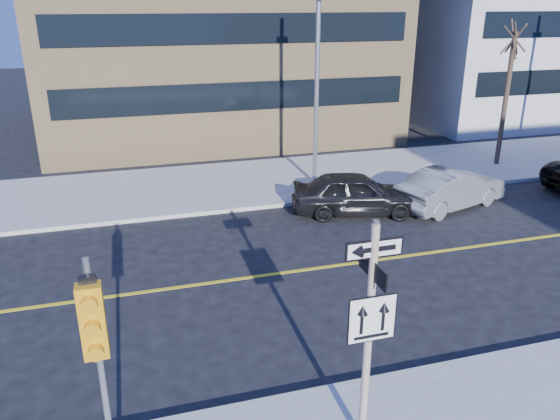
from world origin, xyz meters
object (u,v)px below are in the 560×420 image
object	(u,v)px
parked_car_a	(355,193)
street_tree_west	(514,42)
parked_car_b	(451,188)
streetlight_a	(319,69)
sign_pole	(369,326)
traffic_signal	(96,341)

from	to	relation	value
parked_car_a	street_tree_west	size ratio (longest dim) A/B	0.70
parked_car_b	streetlight_a	distance (m)	6.63
sign_pole	parked_car_a	world-z (taller)	sign_pole
parked_car_a	street_tree_west	world-z (taller)	street_tree_west
sign_pole	traffic_signal	size ratio (longest dim) A/B	1.02
traffic_signal	streetlight_a	distance (m)	15.72
parked_car_b	street_tree_west	bearing A→B (deg)	-68.76
sign_pole	parked_car_b	xyz separation A→B (m)	(7.96, 9.79, -1.70)
parked_car_b	streetlight_a	xyz separation A→B (m)	(-3.96, 3.48, 4.02)
parked_car_b	street_tree_west	size ratio (longest dim) A/B	0.70
parked_car_a	street_tree_west	bearing A→B (deg)	-53.20
traffic_signal	street_tree_west	bearing A→B (deg)	39.39
traffic_signal	parked_car_a	distance (m)	13.49
traffic_signal	parked_car_a	bearing A→B (deg)	51.14
sign_pole	street_tree_west	distance (m)	19.22
street_tree_west	streetlight_a	bearing A→B (deg)	-176.55
sign_pole	parked_car_b	size ratio (longest dim) A/B	0.91
traffic_signal	street_tree_west	size ratio (longest dim) A/B	0.63
streetlight_a	street_tree_west	distance (m)	9.05
traffic_signal	streetlight_a	world-z (taller)	streetlight_a
parked_car_a	streetlight_a	bearing A→B (deg)	20.55
sign_pole	parked_car_a	xyz separation A→B (m)	(4.34, 10.21, -1.67)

